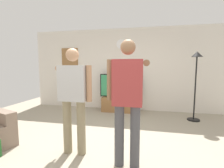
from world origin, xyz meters
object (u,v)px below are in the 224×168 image
object	(u,v)px
television	(120,86)
tv_stand	(119,104)
wall_clock	(121,44)
person_standing_nearer_lamp	(74,94)
floor_lamp	(196,72)
person_standing_nearer_couch	(128,96)
framed_picture	(70,57)

from	to	relation	value
television	tv_stand	bearing A→B (deg)	-90.00
tv_stand	wall_clock	world-z (taller)	wall_clock
person_standing_nearer_lamp	tv_stand	bearing A→B (deg)	83.34
wall_clock	television	bearing A→B (deg)	-90.00
floor_lamp	person_standing_nearer_couch	size ratio (longest dim) A/B	1.01
tv_stand	person_standing_nearer_couch	xyz separation A→B (m)	(0.60, -2.84, 0.81)
framed_picture	person_standing_nearer_couch	xyz separation A→B (m)	(2.44, -3.14, -0.73)
wall_clock	framed_picture	bearing A→B (deg)	179.84
framed_picture	television	bearing A→B (deg)	-7.69
floor_lamp	person_standing_nearer_lamp	size ratio (longest dim) A/B	1.06
floor_lamp	person_standing_nearer_lamp	world-z (taller)	floor_lamp
wall_clock	person_standing_nearer_couch	distance (m)	3.39
television	person_standing_nearer_lamp	xyz separation A→B (m)	(-0.31, -2.72, 0.17)
tv_stand	wall_clock	bearing A→B (deg)	90.00
television	wall_clock	bearing A→B (deg)	90.00
person_standing_nearer_lamp	framed_picture	bearing A→B (deg)	117.26
person_standing_nearer_lamp	person_standing_nearer_couch	size ratio (longest dim) A/B	0.96
television	person_standing_nearer_lamp	size ratio (longest dim) A/B	0.74
tv_stand	floor_lamp	distance (m)	2.43
wall_clock	person_standing_nearer_couch	world-z (taller)	wall_clock
television	framed_picture	bearing A→B (deg)	172.31
person_standing_nearer_lamp	floor_lamp	bearing A→B (deg)	42.42
television	person_standing_nearer_couch	xyz separation A→B (m)	(0.60, -2.89, 0.21)
framed_picture	floor_lamp	distance (m)	4.06
tv_stand	floor_lamp	xyz separation A→B (m)	(2.13, -0.44, 1.09)
tv_stand	floor_lamp	bearing A→B (deg)	-11.76
person_standing_nearer_lamp	television	bearing A→B (deg)	83.46
wall_clock	tv_stand	bearing A→B (deg)	-90.00
television	person_standing_nearer_couch	distance (m)	2.96
television	floor_lamp	distance (m)	2.24
person_standing_nearer_couch	framed_picture	bearing A→B (deg)	127.83
floor_lamp	wall_clock	bearing A→B (deg)	160.99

